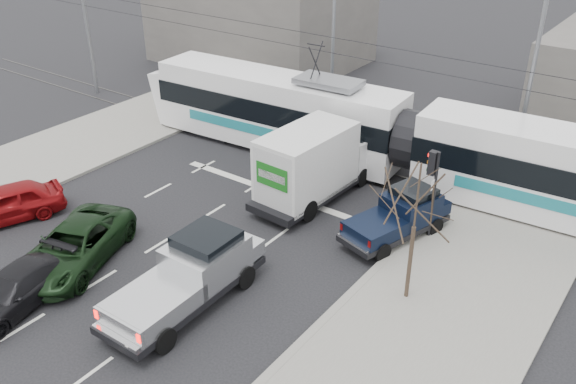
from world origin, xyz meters
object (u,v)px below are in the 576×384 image
Objects in this scene: dark_car at (15,290)px; navy_pickup at (401,215)px; silver_pickup at (192,273)px; tram at (410,141)px; red_car at (7,203)px; street_lamp_near at (528,70)px; street_lamp_far at (331,24)px; green_car at (74,246)px; bare_tree at (417,202)px; box_truck at (315,164)px; traffic_signal at (433,176)px.

navy_pickup is at bearing 43.67° from dark_car.
silver_pickup is 8.60m from navy_pickup.
tram is 17.49m from red_car.
street_lamp_near is at bearing 39.99° from tram.
dark_car is at bearing -8.03° from red_car.
street_lamp_far is 10.07m from tram.
dark_car is (-6.46, -15.93, -1.36)m from tram.
dark_car is at bearing -101.69° from green_car.
navy_pickup is (-2.01, 3.47, -2.82)m from bare_tree.
silver_pickup is (-5.53, -15.73, -4.00)m from street_lamp_near.
street_lamp_near is (-0.29, 11.50, 1.32)m from bare_tree.
box_truck is (5.27, -9.36, -3.46)m from street_lamp_far.
silver_pickup is 5.12m from green_car.
street_lamp_far is 1.82× the size of navy_pickup.
green_car is 1.21× the size of red_car.
box_truck is 10.34m from green_car.
silver_pickup reaches higher than red_car.
street_lamp_far is at bearing 141.23° from tram.
traffic_signal is at bearing -96.41° from street_lamp_near.
traffic_signal is 15.24m from dark_car.
traffic_signal reaches higher than silver_pickup.
red_car is at bearing -132.24° from box_truck.
dark_car is at bearing -127.84° from traffic_signal.
street_lamp_near is at bearing 94.32° from navy_pickup.
traffic_signal reaches higher than red_car.
navy_pickup is (1.92, -4.53, -1.04)m from tram.
box_truck is at bearing 66.35° from red_car.
street_lamp_near reaches higher than tram.
dark_car is (-10.39, -7.93, -3.14)m from bare_tree.
traffic_signal is at bearing -41.72° from street_lamp_far.
traffic_signal is 7.91m from street_lamp_near.
silver_pickup is at bearing -143.94° from bare_tree.
traffic_signal reaches higher than green_car.
box_truck is at bearing 44.50° from green_car.
green_car is (-10.83, -5.22, -3.04)m from bare_tree.
bare_tree is 0.81× the size of silver_pickup.
street_lamp_far reaches higher than bare_tree.
dark_car is (5.31, -3.05, -0.11)m from red_car.
silver_pickup is 8.43m from box_truck.
street_lamp_far reaches higher than traffic_signal.
dark_car is (-9.26, -11.93, -2.09)m from traffic_signal.
silver_pickup reaches higher than navy_pickup.
traffic_signal is 0.40× the size of street_lamp_near.
tram is (7.85, -5.50, -3.10)m from street_lamp_far.
street_lamp_far is (-11.79, 13.50, 1.32)m from bare_tree.
bare_tree reaches higher than traffic_signal.
silver_pickup is at bearing -71.39° from street_lamp_far.
green_car is at bearing -111.44° from box_truck.
navy_pickup is at bearing 53.24° from red_car.
navy_pickup is at bearing 23.80° from green_car.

